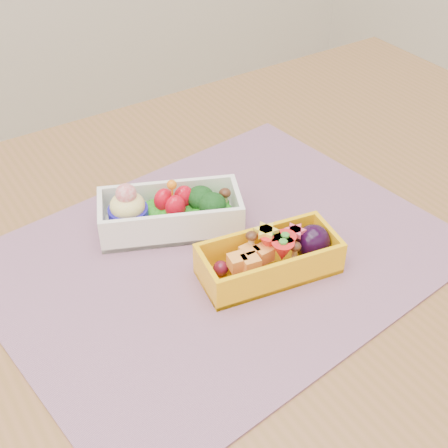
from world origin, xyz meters
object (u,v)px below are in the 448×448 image
bento_white (170,212)px  bento_yellow (272,257)px  table (230,323)px  placemat (221,255)px

bento_white → bento_yellow: size_ratio=1.13×
bento_yellow → table: bearing=134.8°
table → bento_white: bento_white is taller
table → bento_white: (-0.03, 0.09, 0.12)m
placemat → bento_yellow: size_ratio=3.10×
table → bento_white: bearing=107.2°
placemat → bento_white: bento_white is taller
placemat → bento_yellow: (0.03, -0.05, 0.02)m
table → bento_white: 0.15m
bento_white → table: bearing=-49.4°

